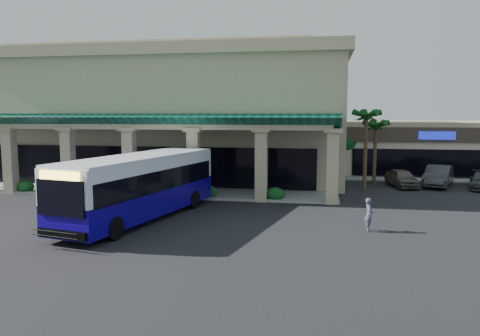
% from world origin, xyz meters
% --- Properties ---
extents(ground, '(110.00, 110.00, 0.00)m').
position_xyz_m(ground, '(0.00, 0.00, 0.00)').
color(ground, black).
extents(main_building, '(30.80, 14.80, 11.35)m').
position_xyz_m(main_building, '(-8.00, 16.00, 5.67)').
color(main_building, tan).
rests_on(main_building, ground).
extents(arcade, '(30.00, 6.20, 5.70)m').
position_xyz_m(arcade, '(-8.00, 6.80, 2.85)').
color(arcade, '#0A3F30').
rests_on(arcade, ground).
extents(strip_mall, '(22.50, 12.50, 4.90)m').
position_xyz_m(strip_mall, '(18.00, 24.00, 2.45)').
color(strip_mall, beige).
rests_on(strip_mall, ground).
extents(palm_0, '(2.40, 2.40, 6.60)m').
position_xyz_m(palm_0, '(8.50, 11.00, 3.30)').
color(palm_0, '#103E13').
rests_on(palm_0, ground).
extents(palm_1, '(2.40, 2.40, 5.80)m').
position_xyz_m(palm_1, '(9.50, 14.00, 2.90)').
color(palm_1, '#103E13').
rests_on(palm_1, ground).
extents(broadleaf_tree, '(2.60, 2.60, 4.81)m').
position_xyz_m(broadleaf_tree, '(7.50, 19.00, 2.41)').
color(broadleaf_tree, '#0F4215').
rests_on(broadleaf_tree, ground).
extents(transit_bus, '(5.35, 12.71, 3.46)m').
position_xyz_m(transit_bus, '(-4.22, -1.00, 1.73)').
color(transit_bus, '#110180').
rests_on(transit_bus, ground).
extents(pedestrian, '(0.42, 0.61, 1.62)m').
position_xyz_m(pedestrian, '(7.64, -1.56, 0.81)').
color(pedestrian, '#464866').
rests_on(pedestrian, ground).
extents(car_silver, '(2.42, 4.37, 1.41)m').
position_xyz_m(car_silver, '(11.48, 13.01, 0.70)').
color(car_silver, '#5F594E').
rests_on(car_silver, ground).
extents(car_white, '(3.34, 5.29, 1.65)m').
position_xyz_m(car_white, '(14.33, 13.81, 0.82)').
color(car_white, '#36383D').
rests_on(car_white, ground).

